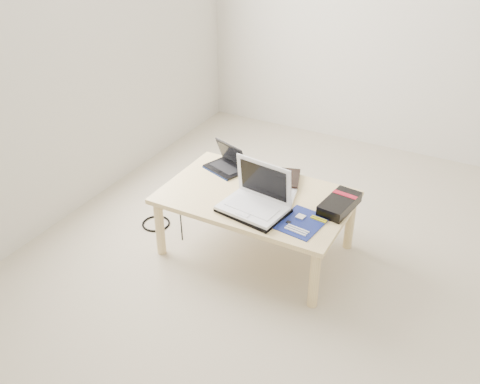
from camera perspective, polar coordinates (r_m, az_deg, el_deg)
The scene contains 13 objects.
ground at distance 3.07m, azimuth 11.77°, elevation -11.38°, with size 4.00×4.00×0.00m, color beige.
coffee_table at distance 3.18m, azimuth 1.72°, elevation -1.08°, with size 1.10×0.70×0.40m.
book at distance 3.31m, azimuth 3.92°, elevation 1.51°, with size 0.34×0.31×0.03m.
netbook at distance 3.41m, azimuth -1.39°, elevation 3.04°, with size 0.29×0.25×0.17m.
tablet at distance 3.19m, azimuth 3.13°, elevation 0.16°, with size 0.30×0.26×0.01m.
remote at distance 3.11m, azimuth 5.28°, elevation -0.76°, with size 0.10×0.24×0.02m.
neoprene_sleeve at distance 2.99m, azimuth 1.42°, elevation -1.98°, with size 0.36×0.26×0.02m, color black.
white_laptop at distance 2.98m, azimuth 1.74°, elevation -0.70°, with size 0.39×0.30×0.26m.
motherboard at distance 2.92m, azimuth 6.60°, elevation -3.24°, with size 0.26×0.30×0.01m.
gpu_box at distance 3.06m, azimuth 10.57°, elevation -1.26°, with size 0.18×0.30×0.06m.
cable_coil at distance 3.15m, azimuth 0.62°, elevation -0.22°, with size 0.09×0.09×0.01m, color black.
floor_cable_coil at distance 3.64m, azimuth -8.95°, elevation -3.34°, with size 0.19×0.19×0.01m, color black.
floor_cable_trail at distance 3.63m, azimuth -6.32°, elevation -3.30°, with size 0.01×0.01×0.38m, color black.
Camera 1 is at (0.50, -2.24, 2.05)m, focal length 40.00 mm.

